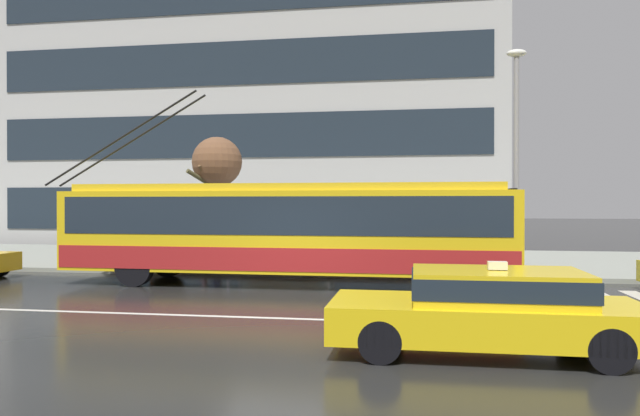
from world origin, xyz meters
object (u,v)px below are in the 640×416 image
(taxi_oncoming_near, at_px, (489,307))
(pedestrian_at_shelter, at_px, (154,237))
(trolleybus, at_px, (286,229))
(pedestrian_approaching_curb, at_px, (204,237))
(street_lamp, at_px, (516,141))
(street_tree_bare, at_px, (217,165))
(bus_shelter, at_px, (283,213))
(pedestrian_walking_past, at_px, (214,220))

(taxi_oncoming_near, relative_size, pedestrian_at_shelter, 2.70)
(trolleybus, height_order, pedestrian_at_shelter, trolleybus)
(pedestrian_approaching_curb, relative_size, street_lamp, 0.24)
(pedestrian_approaching_curb, bearing_deg, pedestrian_at_shelter, -138.05)
(pedestrian_at_shelter, bearing_deg, street_lamp, 2.63)
(street_tree_bare, bearing_deg, bus_shelter, -19.47)
(pedestrian_at_shelter, height_order, pedestrian_approaching_curb, pedestrian_at_shelter)
(street_lamp, bearing_deg, pedestrian_walking_past, 170.55)
(street_lamp, height_order, street_tree_bare, street_lamp)
(trolleybus, relative_size, pedestrian_approaching_curb, 8.16)
(pedestrian_at_shelter, bearing_deg, street_tree_bare, 65.24)
(street_lamp, bearing_deg, bus_shelter, 171.21)
(taxi_oncoming_near, bearing_deg, bus_shelter, 117.61)
(trolleybus, bearing_deg, street_lamp, 22.17)
(taxi_oncoming_near, distance_m, pedestrian_walking_past, 14.05)
(bus_shelter, distance_m, pedestrian_approaching_curb, 2.84)
(pedestrian_approaching_curb, relative_size, pedestrian_walking_past, 0.86)
(trolleybus, relative_size, bus_shelter, 3.60)
(pedestrian_approaching_curb, bearing_deg, street_tree_bare, 92.40)
(taxi_oncoming_near, height_order, pedestrian_approaching_curb, pedestrian_approaching_curb)
(pedestrian_walking_past, height_order, street_lamp, street_lamp)
(trolleybus, bearing_deg, pedestrian_at_shelter, 156.21)
(pedestrian_at_shelter, relative_size, pedestrian_walking_past, 0.90)
(trolleybus, bearing_deg, street_tree_bare, 127.32)
(trolleybus, relative_size, taxi_oncoming_near, 2.90)
(trolleybus, bearing_deg, taxi_oncoming_near, -55.87)
(trolleybus, distance_m, street_lamp, 7.63)
(bus_shelter, xyz_separation_m, street_lamp, (7.59, -1.17, 2.26))
(pedestrian_approaching_curb, distance_m, pedestrian_walking_past, 1.21)
(bus_shelter, bearing_deg, trolleybus, -76.06)
(taxi_oncoming_near, distance_m, pedestrian_approaching_curb, 13.17)
(taxi_oncoming_near, xyz_separation_m, bus_shelter, (-5.63, 10.76, 1.22))
(pedestrian_at_shelter, xyz_separation_m, pedestrian_walking_past, (1.28, 2.24, 0.51))
(pedestrian_walking_past, xyz_separation_m, street_lamp, (10.27, -1.71, 2.52))
(bus_shelter, bearing_deg, street_lamp, -8.79)
(pedestrian_at_shelter, bearing_deg, pedestrian_walking_past, 60.23)
(trolleybus, height_order, pedestrian_approaching_curb, trolleybus)
(pedestrian_approaching_curb, bearing_deg, pedestrian_walking_past, 90.70)
(bus_shelter, xyz_separation_m, pedestrian_walking_past, (-2.68, 0.54, -0.26))
(bus_shelter, distance_m, pedestrian_at_shelter, 4.38)
(bus_shelter, height_order, pedestrian_at_shelter, bus_shelter)
(trolleybus, distance_m, street_tree_bare, 6.45)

